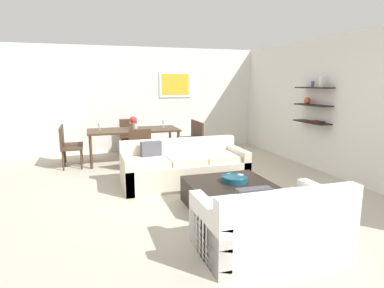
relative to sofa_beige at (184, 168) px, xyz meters
name	(u,v)px	position (x,y,z in m)	size (l,w,h in m)	color
ground_plane	(186,190)	(-0.07, -0.34, -0.29)	(18.00, 18.00, 0.00)	#BCB29E
back_wall_unit	(158,99)	(0.24, 3.19, 1.06)	(8.40, 0.09, 2.70)	silver
right_wall_shelf_unit	(316,105)	(2.96, 0.26, 1.06)	(0.34, 8.20, 2.70)	silver
sofa_beige	(184,168)	(0.00, 0.00, 0.00)	(2.19, 0.90, 0.78)	beige
loveseat_white	(271,224)	(0.24, -2.55, 0.00)	(1.59, 0.90, 0.78)	white
coffee_table	(228,194)	(0.32, -1.25, -0.10)	(1.18, 1.00, 0.38)	black
decorative_bowl	(235,179)	(0.40, -1.29, 0.13)	(0.38, 0.38, 0.09)	navy
candle_jar	(240,177)	(0.52, -1.23, 0.13)	(0.09, 0.09, 0.08)	silver
dining_table	(133,132)	(-0.61, 1.99, 0.39)	(2.04, 0.90, 0.75)	#422D1E
dining_chair_head	(129,134)	(-0.61, 2.85, 0.21)	(0.44, 0.44, 0.88)	#422D1E
dining_chair_left_near	(67,145)	(-2.04, 1.79, 0.21)	(0.44, 0.44, 0.88)	#422D1E
dining_chair_right_far	(190,135)	(0.81, 2.19, 0.21)	(0.44, 0.44, 0.88)	#422D1E
dining_chair_right_near	(195,138)	(0.81, 1.79, 0.21)	(0.44, 0.44, 0.88)	#422D1E
dining_chair_foot	(140,147)	(-0.61, 1.13, 0.21)	(0.44, 0.44, 0.88)	#422D1E
dining_chair_left_far	(68,142)	(-2.04, 2.19, 0.21)	(0.44, 0.44, 0.88)	#422D1E
wine_glass_left_far	(100,125)	(-1.35, 2.10, 0.57)	(0.07, 0.07, 0.16)	silver
wine_glass_foot	(136,126)	(-0.61, 1.60, 0.57)	(0.07, 0.07, 0.17)	silver
wine_glass_head	(131,123)	(-0.61, 2.38, 0.56)	(0.06, 0.06, 0.15)	silver
wine_glass_right_far	(164,122)	(0.12, 2.10, 0.58)	(0.07, 0.07, 0.17)	silver
centerpiece_vase	(133,122)	(-0.60, 2.00, 0.62)	(0.16, 0.16, 0.30)	olive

